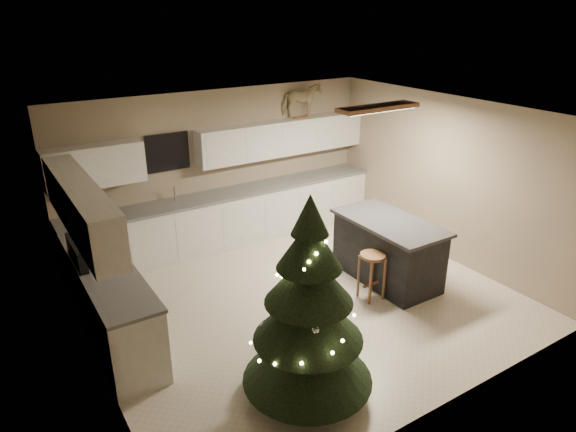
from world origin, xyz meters
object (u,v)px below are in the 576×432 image
at_px(island, 388,250).
at_px(bar_stool, 372,265).
at_px(rocking_horse, 301,100).
at_px(christmas_tree, 308,319).
at_px(toddler, 313,272).

xyz_separation_m(island, bar_stool, (-0.56, -0.30, 0.03)).
xyz_separation_m(bar_stool, rocking_horse, (0.68, 2.80, 1.80)).
bearing_deg(island, bar_stool, -152.05).
relative_size(island, rocking_horse, 2.28).
height_order(bar_stool, christmas_tree, christmas_tree).
height_order(christmas_tree, rocking_horse, rocking_horse).
bearing_deg(rocking_horse, christmas_tree, 164.04).
bearing_deg(rocking_horse, island, -165.82).
height_order(island, christmas_tree, christmas_tree).
bearing_deg(toddler, christmas_tree, -157.86).
bearing_deg(rocking_horse, toddler, 166.81).
xyz_separation_m(bar_stool, christmas_tree, (-1.85, -1.12, 0.42)).
distance_m(island, rocking_horse, 3.11).
relative_size(christmas_tree, toddler, 2.96).
bearing_deg(christmas_tree, toddler, 53.44).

